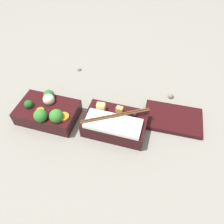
% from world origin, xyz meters
% --- Properties ---
extents(ground_plane, '(3.00, 3.00, 0.00)m').
position_xyz_m(ground_plane, '(0.00, 0.00, 0.00)').
color(ground_plane, slate).
extents(bento_tray_vegetable, '(0.19, 0.12, 0.08)m').
position_xyz_m(bento_tray_vegetable, '(-0.12, 0.01, 0.03)').
color(bento_tray_vegetable, black).
rests_on(bento_tray_vegetable, ground_plane).
extents(bento_tray_rice, '(0.19, 0.12, 0.07)m').
position_xyz_m(bento_tray_rice, '(0.10, 0.02, 0.03)').
color(bento_tray_rice, black).
rests_on(bento_tray_rice, ground_plane).
extents(bento_lid, '(0.19, 0.12, 0.02)m').
position_xyz_m(bento_lid, '(0.27, 0.11, 0.01)').
color(bento_lid, black).
rests_on(bento_lid, ground_plane).
extents(pebble_0, '(0.02, 0.02, 0.02)m').
position_xyz_m(pebble_0, '(-0.12, 0.27, 0.00)').
color(pebble_0, '#595651').
rests_on(pebble_0, ground_plane).
extents(pebble_1, '(0.02, 0.02, 0.02)m').
position_xyz_m(pebble_1, '(0.25, 0.21, 0.01)').
color(pebble_1, '#7A6B5B').
rests_on(pebble_1, ground_plane).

